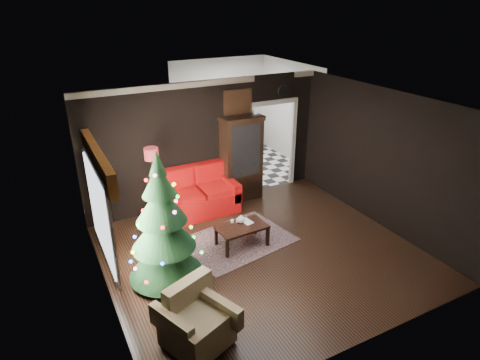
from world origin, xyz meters
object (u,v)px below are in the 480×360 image
christmas_tree (163,225)px  wall_clock (284,91)px  floor_lamp (155,190)px  coffee_table (242,235)px  teapot (241,219)px  kitchen_table (238,159)px  armchair (196,318)px  loveseat (199,192)px  curio_cabinet (241,160)px

christmas_tree → wall_clock: bearing=32.1°
floor_lamp → christmas_tree: christmas_tree is taller
coffee_table → teapot: 0.31m
teapot → kitchen_table: bearing=63.7°
armchair → wall_clock: 5.82m
loveseat → floor_lamp: bearing=-171.7°
curio_cabinet → teapot: bearing=-117.8°
curio_cabinet → floor_lamp: bearing=-170.4°
christmas_tree → wall_clock: (3.76, 2.36, 1.33)m
floor_lamp → kitchen_table: (2.82, 1.80, -0.45)m
armchair → wall_clock: bearing=24.1°
floor_lamp → wall_clock: size_ratio=5.56×
armchair → teapot: armchair is taller
armchair → teapot: bearing=27.9°
loveseat → wall_clock: bearing=9.7°
loveseat → curio_cabinet: (1.15, 0.22, 0.45)m
loveseat → christmas_tree: (-1.41, -1.96, 0.55)m
loveseat → kitchen_table: 2.45m
armchair → teapot: size_ratio=5.10×
teapot → christmas_tree: bearing=-164.7°
loveseat → wall_clock: (2.35, 0.40, 1.88)m
curio_cabinet → armchair: 4.62m
loveseat → armchair: (-1.49, -3.53, -0.04)m
curio_cabinet → armchair: bearing=-125.2°
teapot → wall_clock: bearing=42.1°
floor_lamp → kitchen_table: 3.37m
christmas_tree → coffee_table: size_ratio=2.54×
wall_clock → kitchen_table: bearing=113.7°
curio_cabinet → coffee_table: (-0.96, -1.84, -0.73)m
floor_lamp → wall_clock: (3.37, 0.55, 1.55)m
coffee_table → loveseat: bearing=96.8°
loveseat → teapot: loveseat is taller
christmas_tree → curio_cabinet: bearing=40.4°
christmas_tree → teapot: size_ratio=14.51×
floor_lamp → wall_clock: 3.75m
coffee_table → teapot: size_ratio=5.70×
floor_lamp → kitchen_table: bearing=32.6°
curio_cabinet → floor_lamp: size_ratio=1.07×
wall_clock → kitchen_table: (-0.55, 1.25, -2.00)m
christmas_tree → coffee_table: (1.61, 0.34, -0.83)m
armchair → wall_clock: wall_clock is taller
curio_cabinet → armchair: curio_cabinet is taller
coffee_table → teapot: (0.04, 0.11, 0.29)m
loveseat → coffee_table: bearing=-83.2°
coffee_table → wall_clock: size_ratio=2.91×
coffee_table → teapot: teapot is taller
loveseat → christmas_tree: 2.48m
loveseat → kitchen_table: size_ratio=2.27×
coffee_table → wall_clock: bearing=43.1°
armchair → teapot: (1.73, 2.02, 0.05)m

